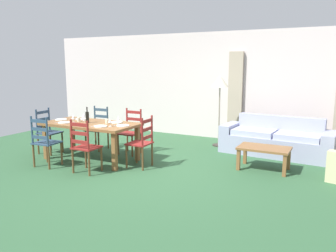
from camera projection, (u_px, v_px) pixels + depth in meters
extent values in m
cube|color=#2E5736|center=(140.00, 170.00, 6.21)|extent=(9.60, 9.60, 0.02)
cube|color=beige|center=(207.00, 86.00, 8.85)|extent=(9.60, 0.16, 2.70)
cube|color=tan|center=(235.00, 97.00, 8.41)|extent=(0.35, 0.08, 2.20)
cube|color=brown|center=(90.00, 124.00, 6.73)|extent=(1.90, 0.96, 0.05)
cube|color=brown|center=(46.00, 142.00, 6.85)|extent=(0.08, 0.08, 0.70)
cube|color=brown|center=(115.00, 152.00, 6.07)|extent=(0.08, 0.08, 0.70)
cube|color=brown|center=(72.00, 135.00, 7.51)|extent=(0.08, 0.08, 0.70)
cube|color=brown|center=(137.00, 143.00, 6.74)|extent=(0.08, 0.08, 0.70)
cube|color=#2C445D|center=(47.00, 143.00, 6.35)|extent=(0.45, 0.43, 0.03)
cylinder|color=brown|center=(47.00, 152.00, 6.62)|extent=(0.04, 0.04, 0.43)
cylinder|color=brown|center=(62.00, 153.00, 6.48)|extent=(0.04, 0.04, 0.43)
cylinder|color=brown|center=(34.00, 156.00, 6.31)|extent=(0.04, 0.04, 0.43)
cylinder|color=brown|center=(49.00, 158.00, 6.17)|extent=(0.04, 0.04, 0.43)
cylinder|color=#2C445D|center=(32.00, 130.00, 6.22)|extent=(0.04, 0.04, 0.50)
cylinder|color=#2C445D|center=(47.00, 131.00, 6.08)|extent=(0.04, 0.04, 0.50)
cube|color=#2C445D|center=(40.00, 137.00, 6.17)|extent=(0.38, 0.05, 0.06)
cube|color=#2C445D|center=(39.00, 129.00, 6.15)|extent=(0.38, 0.05, 0.06)
cube|color=#2C445D|center=(39.00, 121.00, 6.12)|extent=(0.38, 0.05, 0.06)
cube|color=maroon|center=(87.00, 147.00, 5.98)|extent=(0.42, 0.40, 0.03)
cylinder|color=brown|center=(86.00, 157.00, 6.25)|extent=(0.04, 0.04, 0.43)
cylinder|color=brown|center=(102.00, 159.00, 6.09)|extent=(0.04, 0.04, 0.43)
cylinder|color=brown|center=(73.00, 161.00, 5.95)|extent=(0.04, 0.04, 0.43)
cylinder|color=brown|center=(89.00, 164.00, 5.79)|extent=(0.04, 0.04, 0.43)
cylinder|color=maroon|center=(71.00, 134.00, 5.87)|extent=(0.04, 0.04, 0.50)
cylinder|color=maroon|center=(88.00, 136.00, 5.71)|extent=(0.04, 0.04, 0.50)
cube|color=maroon|center=(80.00, 142.00, 5.81)|extent=(0.38, 0.03, 0.06)
cube|color=maroon|center=(80.00, 133.00, 5.78)|extent=(0.38, 0.03, 0.06)
cube|color=maroon|center=(79.00, 125.00, 5.76)|extent=(0.38, 0.03, 0.06)
cube|color=#314758|center=(97.00, 130.00, 7.61)|extent=(0.42, 0.40, 0.03)
cylinder|color=brown|center=(99.00, 142.00, 7.42)|extent=(0.04, 0.04, 0.43)
cylinder|color=brown|center=(86.00, 140.00, 7.58)|extent=(0.04, 0.04, 0.43)
cylinder|color=brown|center=(108.00, 139.00, 7.72)|extent=(0.04, 0.04, 0.43)
cylinder|color=brown|center=(96.00, 138.00, 7.88)|extent=(0.04, 0.04, 0.43)
cylinder|color=#314758|center=(107.00, 118.00, 7.63)|extent=(0.04, 0.04, 0.50)
cylinder|color=#314758|center=(95.00, 117.00, 7.79)|extent=(0.04, 0.04, 0.50)
cube|color=#314758|center=(101.00, 123.00, 7.73)|extent=(0.38, 0.03, 0.06)
cube|color=#314758|center=(101.00, 116.00, 7.71)|extent=(0.38, 0.03, 0.06)
cube|color=#314758|center=(101.00, 110.00, 7.68)|extent=(0.38, 0.03, 0.06)
cube|color=maroon|center=(130.00, 133.00, 7.21)|extent=(0.43, 0.41, 0.03)
cylinder|color=brown|center=(132.00, 147.00, 7.02)|extent=(0.04, 0.04, 0.43)
cylinder|color=brown|center=(118.00, 145.00, 7.19)|extent=(0.04, 0.04, 0.43)
cylinder|color=brown|center=(141.00, 143.00, 7.31)|extent=(0.04, 0.04, 0.43)
cylinder|color=brown|center=(127.00, 141.00, 7.48)|extent=(0.04, 0.04, 0.43)
cylinder|color=maroon|center=(141.00, 121.00, 7.23)|extent=(0.04, 0.04, 0.50)
cylinder|color=maroon|center=(127.00, 119.00, 7.40)|extent=(0.04, 0.04, 0.50)
cube|color=maroon|center=(134.00, 126.00, 7.33)|extent=(0.38, 0.03, 0.06)
cube|color=maroon|center=(134.00, 119.00, 7.31)|extent=(0.38, 0.03, 0.06)
cube|color=maroon|center=(134.00, 112.00, 7.28)|extent=(0.38, 0.03, 0.06)
cube|color=navy|center=(50.00, 133.00, 7.29)|extent=(0.42, 0.44, 0.03)
cylinder|color=brown|center=(62.00, 142.00, 7.42)|extent=(0.04, 0.04, 0.43)
cylinder|color=brown|center=(50.00, 146.00, 7.10)|extent=(0.04, 0.04, 0.43)
cylinder|color=brown|center=(51.00, 141.00, 7.56)|extent=(0.04, 0.04, 0.43)
cylinder|color=brown|center=(38.00, 144.00, 7.24)|extent=(0.04, 0.04, 0.43)
cylinder|color=navy|center=(49.00, 119.00, 7.47)|extent=(0.04, 0.04, 0.50)
cylinder|color=navy|center=(37.00, 121.00, 7.15)|extent=(0.04, 0.04, 0.50)
cube|color=navy|center=(43.00, 126.00, 7.33)|extent=(0.04, 0.38, 0.06)
cube|color=navy|center=(43.00, 119.00, 7.31)|extent=(0.04, 0.38, 0.06)
cube|color=navy|center=(43.00, 112.00, 7.28)|extent=(0.04, 0.38, 0.06)
cube|color=maroon|center=(139.00, 143.00, 6.29)|extent=(0.41, 0.43, 0.03)
cylinder|color=brown|center=(127.00, 157.00, 6.24)|extent=(0.04, 0.04, 0.43)
cylinder|color=brown|center=(137.00, 152.00, 6.56)|extent=(0.04, 0.04, 0.43)
cylinder|color=brown|center=(143.00, 159.00, 6.10)|extent=(0.04, 0.04, 0.43)
cylinder|color=brown|center=(152.00, 154.00, 6.42)|extent=(0.04, 0.04, 0.43)
cylinder|color=maroon|center=(142.00, 132.00, 6.01)|extent=(0.04, 0.04, 0.50)
cylinder|color=maroon|center=(152.00, 129.00, 6.33)|extent=(0.04, 0.04, 0.50)
cube|color=maroon|center=(147.00, 137.00, 6.19)|extent=(0.04, 0.38, 0.06)
cube|color=maroon|center=(147.00, 129.00, 6.17)|extent=(0.04, 0.38, 0.06)
cube|color=maroon|center=(147.00, 121.00, 6.14)|extent=(0.04, 0.38, 0.06)
cylinder|color=white|center=(64.00, 123.00, 6.71)|extent=(0.24, 0.24, 0.02)
cube|color=silver|center=(59.00, 122.00, 6.77)|extent=(0.03, 0.17, 0.01)
cylinder|color=white|center=(101.00, 126.00, 6.30)|extent=(0.24, 0.24, 0.02)
cube|color=silver|center=(94.00, 126.00, 6.37)|extent=(0.02, 0.17, 0.01)
cylinder|color=white|center=(81.00, 119.00, 7.14)|extent=(0.24, 0.24, 0.02)
cube|color=silver|center=(76.00, 119.00, 7.21)|extent=(0.03, 0.17, 0.01)
cylinder|color=white|center=(116.00, 122.00, 6.73)|extent=(0.24, 0.24, 0.02)
cube|color=silver|center=(110.00, 122.00, 6.80)|extent=(0.03, 0.17, 0.01)
cylinder|color=white|center=(61.00, 120.00, 7.07)|extent=(0.24, 0.24, 0.02)
cube|color=silver|center=(56.00, 119.00, 7.14)|extent=(0.02, 0.17, 0.01)
cylinder|color=white|center=(123.00, 126.00, 6.37)|extent=(0.24, 0.24, 0.02)
cube|color=silver|center=(116.00, 125.00, 6.43)|extent=(0.02, 0.17, 0.01)
cylinder|color=black|center=(87.00, 117.00, 6.70)|extent=(0.07, 0.07, 0.22)
cylinder|color=black|center=(87.00, 110.00, 6.68)|extent=(0.02, 0.02, 0.08)
cylinder|color=black|center=(87.00, 107.00, 6.67)|extent=(0.03, 0.03, 0.02)
cylinder|color=white|center=(73.00, 123.00, 6.74)|extent=(0.06, 0.06, 0.01)
cylinder|color=white|center=(73.00, 121.00, 6.73)|extent=(0.01, 0.01, 0.07)
cone|color=white|center=(73.00, 117.00, 6.72)|extent=(0.06, 0.06, 0.08)
cylinder|color=white|center=(110.00, 126.00, 6.32)|extent=(0.06, 0.06, 0.01)
cylinder|color=white|center=(110.00, 124.00, 6.31)|extent=(0.01, 0.01, 0.07)
cone|color=white|center=(110.00, 120.00, 6.30)|extent=(0.06, 0.06, 0.08)
cylinder|color=white|center=(84.00, 121.00, 6.98)|extent=(0.06, 0.06, 0.01)
cylinder|color=white|center=(84.00, 119.00, 6.97)|extent=(0.01, 0.01, 0.07)
cone|color=white|center=(84.00, 115.00, 6.96)|extent=(0.06, 0.06, 0.08)
cylinder|color=white|center=(118.00, 124.00, 6.57)|extent=(0.06, 0.06, 0.01)
cylinder|color=white|center=(118.00, 122.00, 6.56)|extent=(0.01, 0.01, 0.07)
cone|color=white|center=(118.00, 118.00, 6.55)|extent=(0.06, 0.06, 0.08)
cylinder|color=beige|center=(107.00, 121.00, 6.63)|extent=(0.07, 0.07, 0.09)
cylinder|color=beige|center=(79.00, 119.00, 6.85)|extent=(0.07, 0.07, 0.09)
cube|color=#989CBB|center=(276.00, 146.00, 7.16)|extent=(1.85, 0.93, 0.40)
cube|color=#989CBB|center=(280.00, 134.00, 7.37)|extent=(1.81, 0.33, 0.80)
cube|color=#989CBB|center=(329.00, 148.00, 6.61)|extent=(0.30, 0.82, 0.58)
cube|color=#989CBB|center=(230.00, 136.00, 7.67)|extent=(0.30, 0.82, 0.58)
cube|color=#AAAFD1|center=(299.00, 136.00, 6.84)|extent=(0.90, 0.70, 0.12)
cube|color=#AAAFD1|center=(255.00, 132.00, 7.30)|extent=(0.90, 0.70, 0.12)
cube|color=brown|center=(264.00, 148.00, 6.12)|extent=(0.90, 0.56, 0.04)
cube|color=brown|center=(238.00, 160.00, 6.14)|extent=(0.06, 0.06, 0.38)
cube|color=brown|center=(285.00, 166.00, 5.78)|extent=(0.06, 0.06, 0.38)
cube|color=brown|center=(245.00, 154.00, 6.54)|extent=(0.06, 0.06, 0.38)
cube|color=brown|center=(289.00, 159.00, 6.18)|extent=(0.06, 0.06, 0.38)
cylinder|color=#332D28|center=(218.00, 145.00, 8.02)|extent=(0.28, 0.28, 0.03)
cylinder|color=gray|center=(219.00, 116.00, 7.90)|extent=(0.03, 0.03, 1.35)
cone|color=beige|center=(220.00, 81.00, 7.76)|extent=(0.40, 0.40, 0.26)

